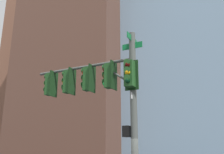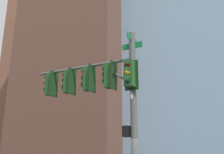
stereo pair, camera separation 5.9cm
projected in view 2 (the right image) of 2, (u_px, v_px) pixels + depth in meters
The scene contains 4 objects.
signal_pole_assembly at pixel (102, 90), 10.16m from camera, with size 5.06×1.30×6.64m.
building_brick_nearside at pixel (77, 55), 54.44m from camera, with size 20.59×16.42×43.48m, color brown.
building_brick_midblock at pixel (212, 50), 57.33m from camera, with size 22.37×19.27×47.72m, color brown.
building_brick_farside at pixel (46, 72), 72.12m from camera, with size 18.34×16.60×47.00m, color brown.
Camera 2 is at (2.81, -8.70, 2.10)m, focal length 40.68 mm.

